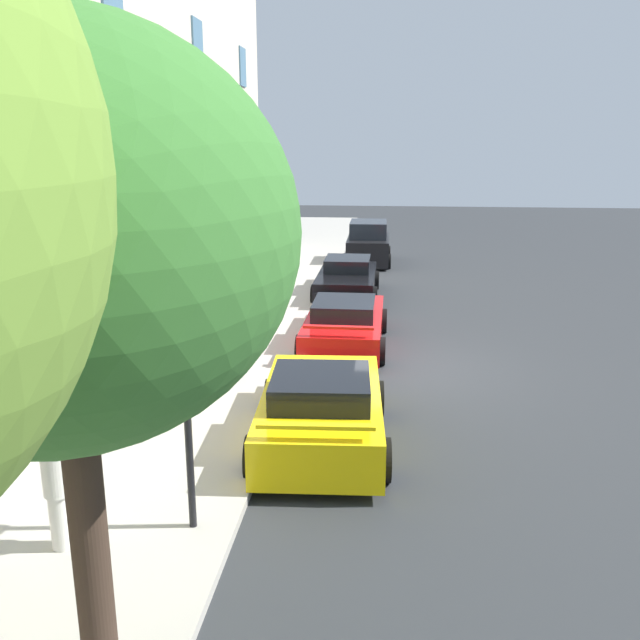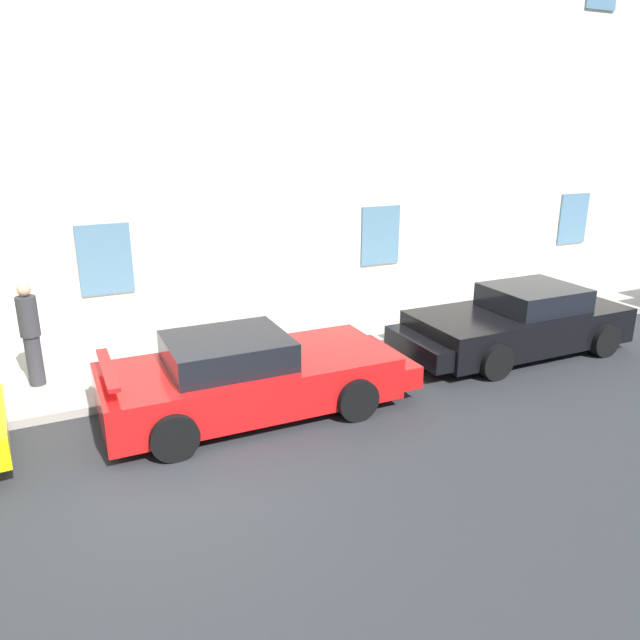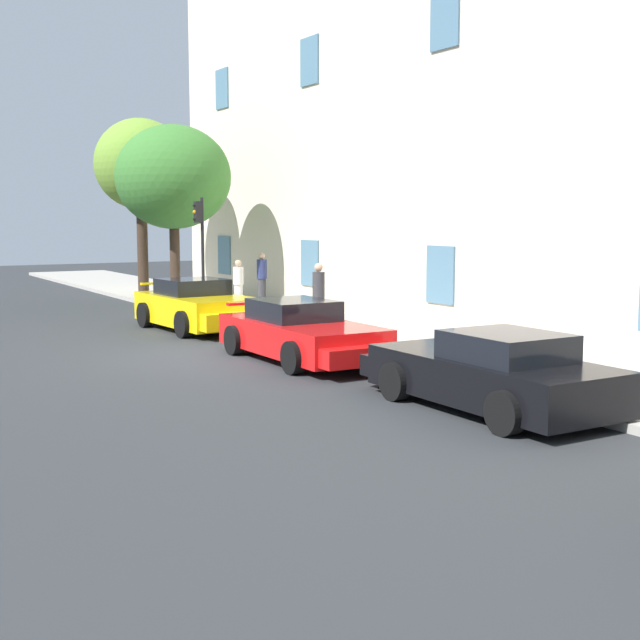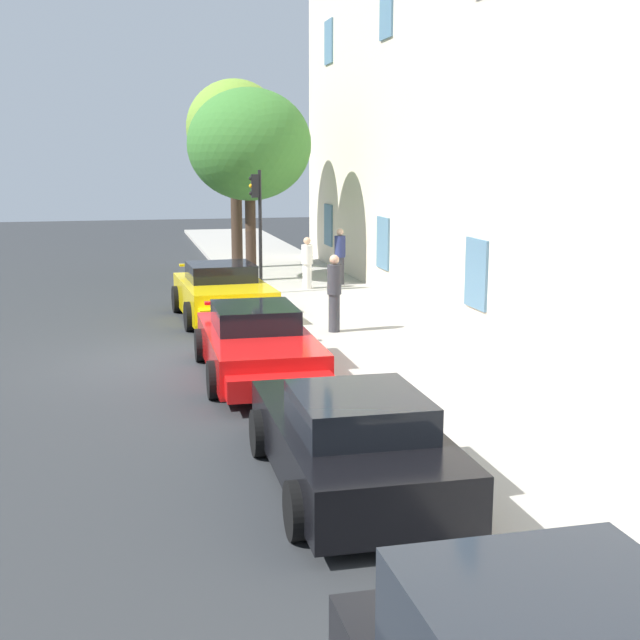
{
  "view_description": "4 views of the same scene",
  "coord_description": "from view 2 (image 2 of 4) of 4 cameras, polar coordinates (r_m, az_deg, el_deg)",
  "views": [
    {
      "loc": [
        -15.25,
        0.63,
        5.17
      ],
      "look_at": [
        -0.05,
        2.12,
        1.08
      ],
      "focal_mm": 37.87,
      "sensor_mm": 36.0,
      "label": 1
    },
    {
      "loc": [
        -1.3,
        -6.73,
        4.34
      ],
      "look_at": [
        2.47,
        1.22,
        1.49
      ],
      "focal_mm": 34.18,
      "sensor_mm": 36.0,
      "label": 2
    },
    {
      "loc": [
        17.11,
        -7.26,
        3.06
      ],
      "look_at": [
        2.22,
        1.65,
        0.96
      ],
      "focal_mm": 47.25,
      "sensor_mm": 36.0,
      "label": 3
    },
    {
      "loc": [
        16.92,
        -0.76,
        4.08
      ],
      "look_at": [
        2.93,
        2.49,
        1.31
      ],
      "focal_mm": 47.82,
      "sensor_mm": 36.0,
      "label": 4
    }
  ],
  "objects": [
    {
      "name": "ground_plane",
      "position": [
        8.11,
        -12.59,
        -14.9
      ],
      "size": [
        80.0,
        80.0,
        0.0
      ],
      "primitive_type": "plane",
      "color": "#2B2D30"
    },
    {
      "name": "sidewalk",
      "position": [
        12.18,
        -17.62,
        -3.48
      ],
      "size": [
        60.0,
        4.1,
        0.14
      ],
      "primitive_type": "cube",
      "color": "#A8A399",
      "rests_on": "ground"
    },
    {
      "name": "sportscar_yellow_flank",
      "position": [
        9.61,
        -5.74,
        -5.19
      ],
      "size": [
        4.9,
        2.17,
        1.29
      ],
      "color": "red",
      "rests_on": "ground"
    },
    {
      "name": "sportscar_white_middle",
      "position": [
        12.55,
        17.53,
        -0.38
      ],
      "size": [
        4.71,
        2.15,
        1.29
      ],
      "color": "black",
      "rests_on": "ground"
    },
    {
      "name": "pedestrian_admiring",
      "position": [
        11.09,
        -25.48,
        -1.1
      ],
      "size": [
        0.37,
        0.37,
        1.77
      ],
      "color": "#333338",
      "rests_on": "sidewalk"
    }
  ]
}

